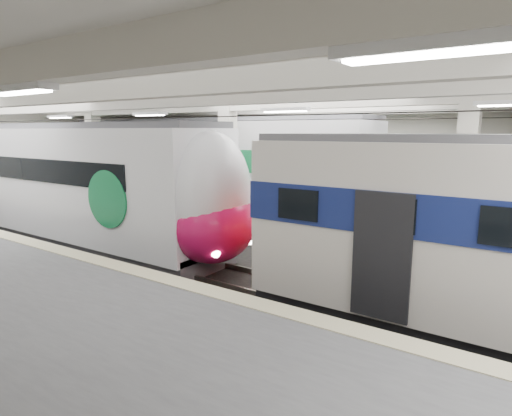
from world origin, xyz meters
The scene contains 3 objects.
station_hall centered at (0.00, -1.74, 3.24)m, with size 36.00×24.00×5.75m.
modern_emu centered at (-6.56, 0.00, 2.25)m, with size 14.28×2.95×4.58m.
far_train centered at (-6.09, 5.50, 2.51)m, with size 15.45×3.31×4.86m.
Camera 1 is at (6.78, -9.55, 4.32)m, focal length 30.00 mm.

